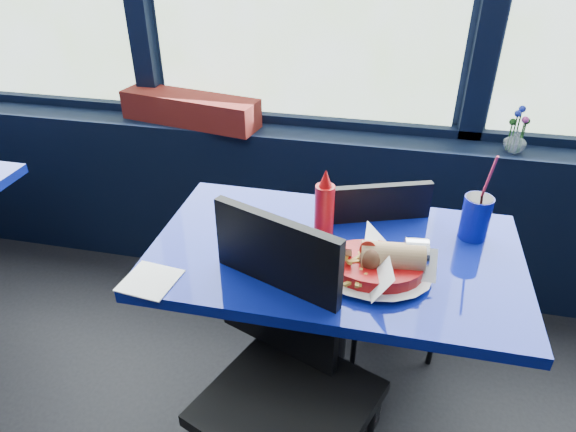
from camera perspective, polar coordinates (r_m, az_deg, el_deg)
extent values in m
cube|color=black|center=(2.64, 1.05, 1.54)|extent=(5.00, 0.26, 0.80)
cube|color=black|center=(2.53, 1.51, 10.49)|extent=(4.80, 0.08, 0.06)
cylinder|color=black|center=(2.20, 4.25, -19.60)|extent=(0.44, 0.44, 0.03)
cylinder|color=black|center=(1.95, 4.64, -13.62)|extent=(0.12, 0.12, 0.68)
cube|color=navy|center=(1.70, 5.20, -4.32)|extent=(1.20, 0.70, 0.04)
cube|color=black|center=(1.59, -0.01, -20.07)|extent=(0.58, 0.58, 0.04)
cube|color=black|center=(1.55, -1.25, -7.88)|extent=(0.40, 0.18, 0.49)
cylinder|color=black|center=(1.95, -1.59, -18.49)|extent=(0.03, 0.03, 0.45)
cube|color=black|center=(2.19, 11.08, -5.23)|extent=(0.51, 0.51, 0.04)
cube|color=black|center=(1.91, 9.57, -2.44)|extent=(0.37, 0.16, 0.44)
cylinder|color=black|center=(2.51, 13.16, -6.62)|extent=(0.02, 0.02, 0.41)
cylinder|color=black|center=(2.27, 16.01, -11.89)|extent=(0.02, 0.02, 0.41)
cylinder|color=black|center=(2.42, 5.43, -7.45)|extent=(0.02, 0.02, 0.41)
cylinder|color=black|center=(2.17, 7.41, -13.10)|extent=(0.02, 0.02, 0.41)
cube|color=maroon|center=(2.56, -10.83, 11.60)|extent=(0.71, 0.30, 0.14)
imported|color=silver|center=(2.42, 23.93, 7.59)|extent=(0.11, 0.12, 0.09)
cylinder|color=#1E5919|center=(2.40, 23.72, 8.30)|extent=(0.01, 0.01, 0.16)
sphere|color=#2032BD|center=(2.37, 24.20, 10.35)|extent=(0.03, 0.03, 0.03)
cylinder|color=#1E5919|center=(2.40, 24.43, 7.87)|extent=(0.01, 0.01, 0.13)
sphere|color=#F046AC|center=(2.37, 24.86, 9.68)|extent=(0.03, 0.03, 0.03)
cylinder|color=#1E5919|center=(2.42, 24.07, 8.56)|extent=(0.01, 0.01, 0.17)
sphere|color=#2032BD|center=(2.38, 24.60, 10.76)|extent=(0.03, 0.03, 0.03)
cylinder|color=#1E5919|center=(2.42, 23.34, 7.98)|extent=(0.01, 0.01, 0.11)
sphere|color=#1E5919|center=(2.39, 23.70, 9.55)|extent=(0.03, 0.03, 0.03)
cylinder|color=#1E5919|center=(2.42, 24.58, 7.87)|extent=(0.01, 0.01, 0.12)
sphere|color=#1E5919|center=(2.39, 24.99, 9.55)|extent=(0.03, 0.03, 0.03)
cylinder|color=#AA0B0C|center=(1.58, 9.49, -5.69)|extent=(0.37, 0.37, 0.06)
cylinder|color=white|center=(1.59, 9.46, -6.05)|extent=(0.36, 0.36, 0.00)
cylinder|color=white|center=(1.60, 13.99, -4.17)|extent=(0.08, 0.10, 0.10)
sphere|color=brown|center=(1.54, 9.16, -4.77)|extent=(0.07, 0.07, 0.07)
cylinder|color=#AB1E12|center=(1.53, 8.85, -3.74)|extent=(0.05, 0.05, 0.01)
cylinder|color=#AA0B0C|center=(1.71, 4.05, 0.59)|extent=(0.07, 0.07, 0.19)
cone|color=#AA0B0C|center=(1.65, 4.21, 4.24)|extent=(0.04, 0.04, 0.06)
cylinder|color=#0D1496|center=(1.82, 20.11, -0.15)|extent=(0.09, 0.09, 0.15)
cylinder|color=black|center=(1.78, 20.53, 1.82)|extent=(0.09, 0.09, 0.01)
cylinder|color=#E93157|center=(1.75, 21.31, 3.60)|extent=(0.02, 0.08, 0.21)
cube|color=white|center=(1.61, -15.08, -6.94)|extent=(0.17, 0.17, 0.00)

